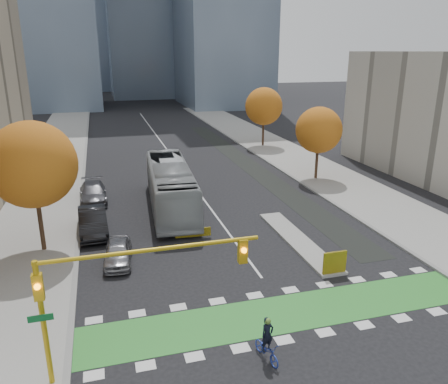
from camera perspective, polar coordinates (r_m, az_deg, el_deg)
ground at (r=20.95m, az=10.02°, el=-17.44°), size 300.00×300.00×0.00m
sidewalk_west at (r=37.59m, az=-23.49°, el=-2.15°), size 7.00×120.00×0.15m
sidewalk_east at (r=42.91m, az=14.86°, el=1.15°), size 7.00×120.00×0.15m
curb_west at (r=37.23m, az=-18.17°, el=-1.72°), size 0.30×120.00×0.16m
curb_east at (r=41.28m, az=10.66°, el=0.79°), size 0.30×120.00×0.16m
bike_crossing at (r=22.06m, az=8.29°, el=-15.32°), size 20.00×3.00×0.01m
centre_line at (r=57.05m, az=-7.54°, el=5.62°), size 0.15×70.00×0.01m
bike_lane_paint at (r=49.25m, az=2.91°, el=3.79°), size 2.50×50.00×0.01m
median_island at (r=29.51m, az=9.55°, el=-6.22°), size 1.60×10.00×0.16m
hazard_board at (r=25.40m, az=14.26°, el=-8.91°), size 1.40×0.12×1.30m
tree_west at (r=28.24m, az=-23.72°, el=3.28°), size 5.20×5.20×8.22m
tree_east_near at (r=42.81m, az=12.27°, el=7.90°), size 4.40×4.40×7.08m
tree_east_far at (r=57.39m, az=5.22°, el=11.08°), size 4.80×4.80×7.65m
traffic_signal_west at (r=16.73m, az=-14.15°, el=-11.23°), size 8.53×0.56×5.20m
cyclist at (r=18.83m, az=5.63°, el=-19.37°), size 0.93×1.77×1.94m
bus at (r=34.77m, az=-7.00°, el=0.79°), size 4.01×13.50×3.71m
parked_car_a at (r=26.83m, az=-13.70°, el=-7.67°), size 1.96×4.05×1.33m
parked_car_b at (r=31.38m, az=-16.76°, el=-3.72°), size 2.07×5.31×1.72m
parked_car_c at (r=37.97m, az=-16.72°, el=-0.11°), size 2.27×5.31×1.52m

